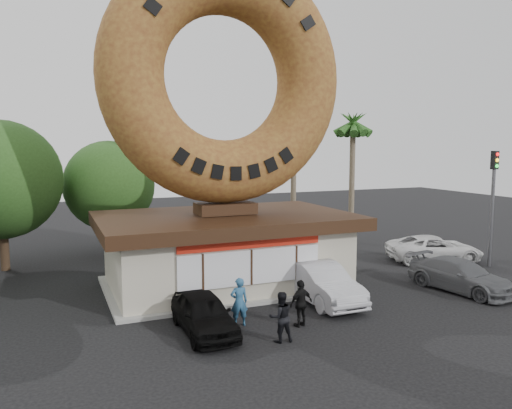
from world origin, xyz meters
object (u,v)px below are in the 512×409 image
object	(u,v)px
person_right	(301,303)
car_black	(204,314)
person_left	(239,302)
donut_shop	(226,247)
giant_donut	(224,78)
car_white	(434,249)
car_silver	(320,282)
person_center	(281,317)
car_grey	(460,275)
street_lamp	(143,176)
traffic_signal	(493,194)

from	to	relation	value
person_right	car_black	world-z (taller)	person_right
person_left	donut_shop	bearing A→B (deg)	-97.97
giant_donut	car_black	world-z (taller)	giant_donut
car_white	car_silver	bearing A→B (deg)	130.55
person_center	car_grey	bearing A→B (deg)	-163.76
street_lamp	car_silver	world-z (taller)	street_lamp
car_silver	car_grey	world-z (taller)	car_silver
donut_shop	person_left	world-z (taller)	donut_shop
person_right	car_silver	xyz separation A→B (m)	(2.07, 2.22, -0.05)
person_left	person_center	size ratio (longest dim) A/B	1.05
street_lamp	person_center	distance (m)	17.33
giant_donut	car_white	distance (m)	14.85
person_center	car_white	distance (m)	14.44
car_grey	street_lamp	bearing A→B (deg)	115.80
giant_donut	traffic_signal	world-z (taller)	giant_donut
car_silver	street_lamp	bearing A→B (deg)	108.89
giant_donut	car_grey	distance (m)	13.46
donut_shop	giant_donut	bearing A→B (deg)	90.00
person_left	car_white	bearing A→B (deg)	-153.22
giant_donut	person_right	distance (m)	10.32
street_lamp	car_white	distance (m)	17.60
person_right	car_silver	world-z (taller)	person_right
traffic_signal	person_center	world-z (taller)	traffic_signal
giant_donut	street_lamp	world-z (taller)	giant_donut
giant_donut	street_lamp	size ratio (longest dim) A/B	1.36
person_left	traffic_signal	bearing A→B (deg)	-162.71
person_right	car_black	distance (m)	3.42
person_right	car_grey	size ratio (longest dim) A/B	0.35
car_silver	car_grey	distance (m)	6.51
person_left	car_grey	size ratio (longest dim) A/B	0.37
person_left	car_grey	bearing A→B (deg)	-172.68
person_center	person_right	xyz separation A→B (m)	(1.25, 0.96, 0.01)
person_left	person_right	world-z (taller)	person_left
car_black	car_grey	xyz separation A→B (m)	(11.81, 0.40, 0.01)
car_white	street_lamp	bearing A→B (deg)	73.32
person_left	car_silver	world-z (taller)	person_left
person_left	person_right	size ratio (longest dim) A/B	1.04
person_left	person_center	bearing A→B (deg)	117.50
person_center	giant_donut	bearing A→B (deg)	-90.22
traffic_signal	person_left	xyz separation A→B (m)	(-15.26, -3.01, -3.00)
car_black	car_silver	world-z (taller)	car_silver
street_lamp	person_center	bearing A→B (deg)	-85.49
traffic_signal	person_left	world-z (taller)	traffic_signal
giant_donut	person_center	bearing A→B (deg)	-94.35
giant_donut	traffic_signal	distance (m)	15.14
donut_shop	person_center	world-z (taller)	donut_shop
traffic_signal	car_black	bearing A→B (deg)	-169.13
person_center	car_black	bearing A→B (deg)	-34.98
car_grey	person_left	bearing A→B (deg)	170.21
person_right	giant_donut	bearing A→B (deg)	-97.00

